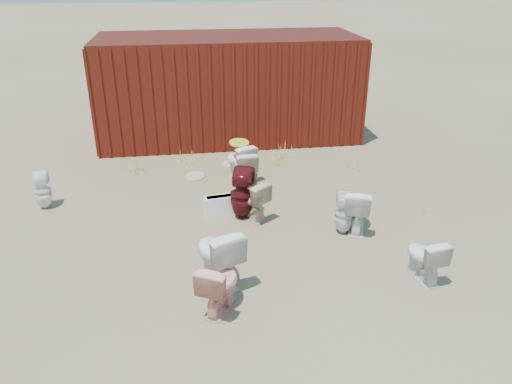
{
  "coord_description": "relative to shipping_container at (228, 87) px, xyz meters",
  "views": [
    {
      "loc": [
        -1.05,
        -6.65,
        3.95
      ],
      "look_at": [
        0.0,
        0.6,
        0.55
      ],
      "focal_mm": 35.0,
      "sensor_mm": 36.0,
      "label": 1
    }
  ],
  "objects": [
    {
      "name": "toilet_back_e",
      "position": [
        1.33,
        -5.14,
        -0.86
      ],
      "size": [
        0.38,
        0.38,
        0.67
      ],
      "primitive_type": "imported",
      "rotation": [
        0.0,
        0.0,
        2.84
      ],
      "color": "white",
      "rests_on": "ground"
    },
    {
      "name": "toilet_back_yellowlid",
      "position": [
        -0.06,
        -2.76,
        -0.82
      ],
      "size": [
        0.67,
        0.84,
        0.75
      ],
      "primitive_type": "imported",
      "rotation": [
        0.0,
        0.0,
        3.54
      ],
      "color": "white",
      "rests_on": "ground"
    },
    {
      "name": "toilet_back_a",
      "position": [
        -3.6,
        -3.54,
        -0.87
      ],
      "size": [
        0.34,
        0.35,
        0.65
      ],
      "primitive_type": "imported",
      "rotation": [
        0.0,
        0.0,
        3.32
      ],
      "color": "white",
      "rests_on": "ground"
    },
    {
      "name": "toilet_front_c",
      "position": [
        1.57,
        -5.07,
        -0.83
      ],
      "size": [
        0.64,
        0.82,
        0.73
      ],
      "primitive_type": "imported",
      "rotation": [
        0.0,
        0.0,
        2.78
      ],
      "color": "white",
      "rests_on": "ground"
    },
    {
      "name": "weed_clump_f",
      "position": [
        2.88,
        -4.78,
        -1.09
      ],
      "size": [
        0.28,
        0.28,
        0.21
      ],
      "primitive_type": "cone",
      "color": "#C6BE4F",
      "rests_on": "ground"
    },
    {
      "name": "toilet_back_beige_left",
      "position": [
        -0.08,
        -4.45,
        -0.86
      ],
      "size": [
        0.71,
        0.77,
        0.69
      ],
      "primitive_type": "imported",
      "rotation": [
        0.0,
        0.0,
        3.78
      ],
      "color": "#C5B090",
      "rests_on": "ground"
    },
    {
      "name": "loose_lid_near",
      "position": [
        -0.94,
        -2.53,
        -1.19
      ],
      "size": [
        0.45,
        0.55,
        0.02
      ],
      "primitive_type": "ellipsoid",
      "rotation": [
        0.0,
        0.0,
        -0.16
      ],
      "color": "#BBB187",
      "rests_on": "ground"
    },
    {
      "name": "shipping_container",
      "position": [
        0.0,
        0.0,
        0.0
      ],
      "size": [
        6.0,
        2.4,
        2.4
      ],
      "primitive_type": "cube",
      "color": "#43180B",
      "rests_on": "ground"
    },
    {
      "name": "toilet_front_maroon",
      "position": [
        -0.21,
        -4.4,
        -0.77
      ],
      "size": [
        0.51,
        0.51,
        0.86
      ],
      "primitive_type": "imported",
      "rotation": [
        0.0,
        0.0,
        2.77
      ],
      "color": "#520E12",
      "rests_on": "ground"
    },
    {
      "name": "toilet_front_e",
      "position": [
        2.02,
        -6.52,
        -0.88
      ],
      "size": [
        0.46,
        0.68,
        0.65
      ],
      "primitive_type": "imported",
      "rotation": [
        0.0,
        0.0,
        3.3
      ],
      "color": "white",
      "rests_on": "ground"
    },
    {
      "name": "weed_clump_e",
      "position": [
        1.11,
        -1.7,
        -1.05
      ],
      "size": [
        0.34,
        0.34,
        0.31
      ],
      "primitive_type": "cone",
      "color": "#C6BE4F",
      "rests_on": "ground"
    },
    {
      "name": "loose_tank",
      "position": [
        -0.58,
        -4.26,
        -1.02
      ],
      "size": [
        0.52,
        0.27,
        0.35
      ],
      "primitive_type": "cube",
      "rotation": [
        0.0,
        0.0,
        0.14
      ],
      "color": "white",
      "rests_on": "ground"
    },
    {
      "name": "toilet_back_beige_right",
      "position": [
        -0.01,
        -3.12,
        -0.83
      ],
      "size": [
        0.47,
        0.75,
        0.73
      ],
      "primitive_type": "imported",
      "rotation": [
        0.0,
        0.0,
        3.23
      ],
      "color": "beige",
      "rests_on": "ground"
    },
    {
      "name": "weed_clump_b",
      "position": [
        0.67,
        -2.24,
        -1.04
      ],
      "size": [
        0.32,
        0.32,
        0.32
      ],
      "primitive_type": "cone",
      "color": "#C6BE4F",
      "rests_on": "ground"
    },
    {
      "name": "toilet_front_pink",
      "position": [
        -0.77,
        -6.79,
        -0.86
      ],
      "size": [
        0.66,
        0.78,
        0.69
      ],
      "primitive_type": "imported",
      "rotation": [
        0.0,
        0.0,
        2.65
      ],
      "color": "#F7A28F",
      "rests_on": "ground"
    },
    {
      "name": "ground",
      "position": [
        0.0,
        -5.2,
        -1.2
      ],
      "size": [
        100.0,
        100.0,
        0.0
      ],
      "primitive_type": "plane",
      "color": "brown",
      "rests_on": "ground"
    },
    {
      "name": "yellow_lid",
      "position": [
        -0.06,
        -2.76,
        -0.44
      ],
      "size": [
        0.38,
        0.48,
        0.02
      ],
      "primitive_type": "ellipsoid",
      "color": "gold",
      "rests_on": "toilet_back_yellowlid"
    },
    {
      "name": "weed_clump_d",
      "position": [
        -1.08,
        -1.7,
        -1.07
      ],
      "size": [
        0.3,
        0.3,
        0.27
      ],
      "primitive_type": "cone",
      "color": "#C6BE4F",
      "rests_on": "ground"
    },
    {
      "name": "loose_lid_far",
      "position": [
        -0.15,
        -1.97,
        -1.19
      ],
      "size": [
        0.48,
        0.55,
        0.02
      ],
      "primitive_type": "ellipsoid",
      "rotation": [
        0.0,
        0.0,
        0.29
      ],
      "color": "beige",
      "rests_on": "ground"
    },
    {
      "name": "weed_clump_a",
      "position": [
        -2.11,
        -2.16,
        -1.06
      ],
      "size": [
        0.36,
        0.36,
        0.27
      ],
      "primitive_type": "cone",
      "color": "#C6BE4F",
      "rests_on": "ground"
    },
    {
      "name": "weed_clump_c",
      "position": [
        2.31,
        -2.57,
        -1.03
      ],
      "size": [
        0.36,
        0.36,
        0.33
      ],
      "primitive_type": "cone",
      "color": "#C6BE4F",
      "rests_on": "ground"
    },
    {
      "name": "toilet_front_a",
      "position": [
        -0.74,
        -6.2,
        -0.78
      ],
      "size": [
        0.75,
        0.95,
        0.85
      ],
      "primitive_type": "imported",
      "rotation": [
        0.0,
        0.0,
        3.52
      ],
      "color": "white",
      "rests_on": "ground"
    }
  ]
}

